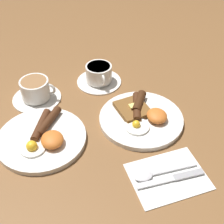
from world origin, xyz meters
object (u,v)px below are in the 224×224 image
object	(u,v)px
breakfast_plate_near	(141,117)
spoon	(150,174)
teacup_far	(36,91)
breakfast_plate_far	(43,137)
knife	(174,178)
teacup_near	(99,75)

from	to	relation	value
breakfast_plate_near	spoon	bearing A→B (deg)	163.44
teacup_far	spoon	size ratio (longest dim) A/B	0.92
breakfast_plate_far	knife	distance (m)	0.36
teacup_far	teacup_near	bearing A→B (deg)	-83.95
breakfast_plate_near	teacup_near	xyz separation A→B (m)	(0.22, 0.06, 0.01)
breakfast_plate_far	spoon	world-z (taller)	breakfast_plate_far
breakfast_plate_near	breakfast_plate_far	world-z (taller)	breakfast_plate_far
breakfast_plate_near	knife	distance (m)	0.22
teacup_near	breakfast_plate_far	bearing A→B (deg)	133.16
breakfast_plate_far	knife	size ratio (longest dim) A/B	1.40
breakfast_plate_near	knife	bearing A→B (deg)	178.10
spoon	teacup_far	bearing A→B (deg)	-58.05
teacup_near	knife	size ratio (longest dim) A/B	0.86
breakfast_plate_far	knife	bearing A→B (deg)	-129.90
teacup_near	spoon	world-z (taller)	teacup_near
breakfast_plate_near	spoon	size ratio (longest dim) A/B	1.48
knife	teacup_near	bearing A→B (deg)	-79.78
breakfast_plate_far	spoon	size ratio (longest dim) A/B	1.47
breakfast_plate_far	teacup_far	world-z (taller)	teacup_far
knife	spoon	distance (m)	0.06
breakfast_plate_near	knife	xyz separation A→B (m)	(-0.22, 0.01, -0.01)
breakfast_plate_far	knife	xyz separation A→B (m)	(-0.23, -0.28, -0.01)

